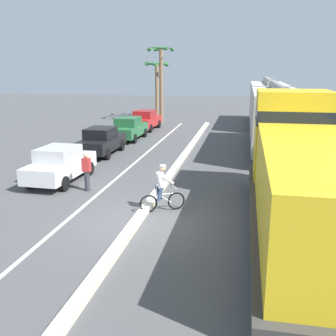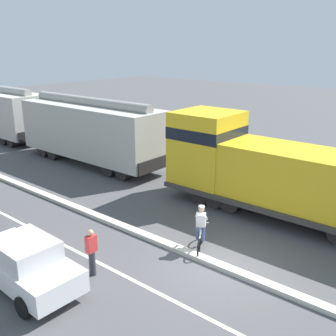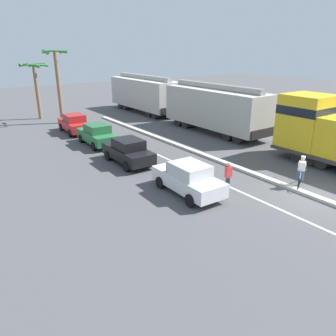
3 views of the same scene
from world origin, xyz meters
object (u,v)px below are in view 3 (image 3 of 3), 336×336
hopper_car_middle (144,94)px  cyclist (301,173)px  hopper_car_lead (215,109)px  parked_car_white (188,178)px  palm_tree_near (35,76)px  parked_car_red (74,123)px  parked_car_black (128,151)px  pedestrian_by_cars (228,177)px  parked_car_green (97,134)px  palm_tree_far (57,72)px

hopper_car_middle → cyclist: (-4.64, -23.15, -1.26)m
hopper_car_middle → cyclist: bearing=-101.3°
hopper_car_lead → parked_car_white: hopper_car_lead is taller
cyclist → palm_tree_near: size_ratio=0.30×
parked_car_red → cyclist: cyclist is taller
hopper_car_lead → parked_car_black: size_ratio=2.52×
parked_car_red → parked_car_white: bearing=-89.9°
palm_tree_near → parked_car_black: bearing=-88.1°
parked_car_white → pedestrian_by_cars: (1.72, -1.09, 0.03)m
hopper_car_middle → palm_tree_near: (-10.76, 3.22, 2.29)m
parked_car_white → parked_car_green: size_ratio=1.00×
parked_car_white → parked_car_black: bearing=92.0°
pedestrian_by_cars → cyclist: bearing=-26.0°
palm_tree_far → parked_car_black: bearing=-92.3°
hopper_car_middle → parked_car_green: size_ratio=2.50×
parked_car_white → palm_tree_near: (-0.80, 23.52, 3.55)m
palm_tree_near → pedestrian_by_cars: palm_tree_near is taller
parked_car_red → pedestrian_by_cars: size_ratio=2.64×
hopper_car_middle → pedestrian_by_cars: (-8.24, -21.40, -1.23)m
parked_car_black → palm_tree_far: 14.90m
parked_car_black → palm_tree_near: size_ratio=0.74×
parked_car_red → palm_tree_far: size_ratio=0.61×
parked_car_white → parked_car_black: size_ratio=1.01×
cyclist → palm_tree_near: 27.30m
hopper_car_middle → palm_tree_near: 11.46m
hopper_car_lead → pedestrian_by_cars: bearing=-130.1°
hopper_car_middle → parked_car_black: bearing=-125.1°
parked_car_white → pedestrian_by_cars: size_ratio=2.62×
palm_tree_far → pedestrian_by_cars: (1.36, -21.24, -4.05)m
parked_car_black → hopper_car_lead: bearing=15.8°
parked_car_black → parked_car_green: same height
hopper_car_middle → parked_car_green: (-10.01, -9.39, -1.26)m
hopper_car_lead → parked_car_green: bearing=167.6°
parked_car_black → palm_tree_near: bearing=91.9°
pedestrian_by_cars → parked_car_red: bearing=96.0°
hopper_car_lead → hopper_car_middle: bearing=90.0°
cyclist → palm_tree_far: size_ratio=0.24×
hopper_car_middle → palm_tree_far: bearing=-179.1°
palm_tree_near → palm_tree_far: 3.60m
parked_car_white → palm_tree_near: 23.80m
cyclist → palm_tree_near: (-6.12, 26.37, 3.55)m
hopper_car_middle → palm_tree_near: palm_tree_near is taller
hopper_car_lead → hopper_car_middle: size_ratio=1.00×
parked_car_green → palm_tree_far: bearing=87.4°
parked_car_red → pedestrian_by_cars: (1.76, -16.75, 0.03)m
parked_car_white → palm_tree_near: palm_tree_near is taller
parked_car_black → cyclist: 10.29m
hopper_car_middle → parked_car_red: hopper_car_middle is taller
hopper_car_middle → cyclist: 23.65m
parked_car_black → palm_tree_near: (-0.60, 17.69, 3.55)m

